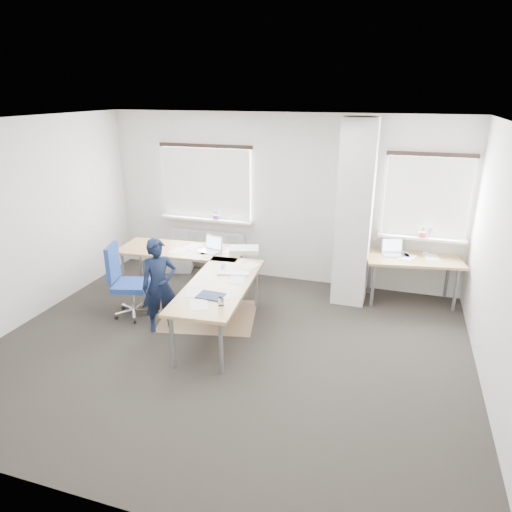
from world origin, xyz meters
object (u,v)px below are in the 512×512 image
(desk_side, at_px, (413,260))
(desk_main, at_px, (202,267))
(task_chair, at_px, (130,296))
(person, at_px, (159,285))

(desk_side, bearing_deg, desk_main, -167.07)
(task_chair, bearing_deg, desk_side, 8.97)
(desk_side, relative_size, task_chair, 1.38)
(desk_main, bearing_deg, person, -118.30)
(desk_side, distance_m, person, 3.80)
(desk_main, distance_m, person, 0.78)
(person, bearing_deg, desk_side, -8.30)
(desk_main, height_order, person, person)
(desk_main, relative_size, desk_side, 1.75)
(desk_main, bearing_deg, desk_side, 18.40)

